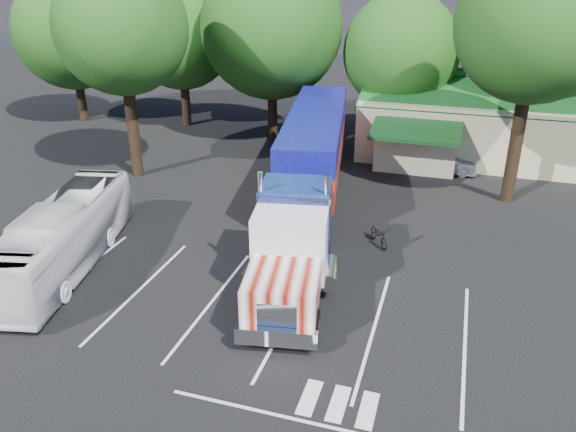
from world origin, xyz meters
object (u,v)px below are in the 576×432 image
(woman, at_px, (302,281))
(silver_sedan, at_px, (446,164))
(bicycle, at_px, (380,234))
(semi_truck, at_px, (311,161))
(tour_bus, at_px, (64,236))

(woman, xyz_separation_m, silver_sedan, (4.66, 16.71, -0.15))
(bicycle, distance_m, silver_sedan, 11.34)
(semi_truck, bearing_deg, tour_bus, -142.61)
(semi_truck, distance_m, woman, 9.10)
(bicycle, height_order, tour_bus, tour_bus)
(semi_truck, distance_m, tour_bus, 12.60)
(woman, relative_size, bicycle, 0.82)
(tour_bus, bearing_deg, semi_truck, 34.51)
(woman, height_order, tour_bus, tour_bus)
(tour_bus, bearing_deg, bicycle, 13.21)
(semi_truck, bearing_deg, bicycle, -45.44)
(tour_bus, bearing_deg, woman, -9.73)
(woman, distance_m, tour_bus, 10.55)
(semi_truck, bearing_deg, silver_sedan, 40.21)
(bicycle, bearing_deg, semi_truck, 112.29)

